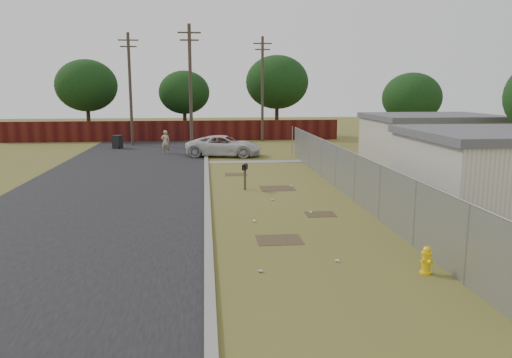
{
  "coord_description": "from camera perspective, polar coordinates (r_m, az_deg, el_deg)",
  "views": [
    {
      "loc": [
        -3.04,
        -19.78,
        4.67
      ],
      "look_at": [
        -1.06,
        -0.41,
        1.1
      ],
      "focal_mm": 35.0,
      "sensor_mm": 36.0,
      "label": 1
    }
  ],
  "objects": [
    {
      "name": "privacy_fence",
      "position": [
        45.03,
        -9.63,
        5.44
      ],
      "size": [
        30.0,
        0.12,
        1.8
      ],
      "primitive_type": "cube",
      "color": "#4B1510",
      "rests_on": "ground"
    },
    {
      "name": "houses",
      "position": [
        26.4,
        23.1,
        2.79
      ],
      "size": [
        9.3,
        17.24,
        3.1
      ],
      "color": "beige",
      "rests_on": "ground"
    },
    {
      "name": "ground",
      "position": [
        20.55,
        2.82,
        -2.76
      ],
      "size": [
        120.0,
        120.0,
        0.0
      ],
      "primitive_type": "plane",
      "color": "brown",
      "rests_on": "ground"
    },
    {
      "name": "pedestrian",
      "position": [
        36.4,
        -10.31,
        4.19
      ],
      "size": [
        0.66,
        0.47,
        1.69
      ],
      "primitive_type": "imported",
      "rotation": [
        0.0,
        0.0,
        3.26
      ],
      "color": "tan",
      "rests_on": "ground"
    },
    {
      "name": "chainlink_fence",
      "position": [
        22.04,
        10.49,
        0.1
      ],
      "size": [
        0.1,
        27.06,
        2.02
      ],
      "color": "gray",
      "rests_on": "ground"
    },
    {
      "name": "pickup_truck",
      "position": [
        34.54,
        -3.66,
        3.8
      ],
      "size": [
        5.53,
        3.33,
        1.44
      ],
      "primitive_type": "imported",
      "rotation": [
        0.0,
        0.0,
        1.38
      ],
      "color": "silver",
      "rests_on": "ground"
    },
    {
      "name": "utility_poles",
      "position": [
        40.45,
        -6.84,
        10.35
      ],
      "size": [
        12.6,
        8.24,
        9.0
      ],
      "color": "#45392E",
      "rests_on": "ground"
    },
    {
      "name": "scattered_litter",
      "position": [
        18.01,
        3.58,
        -4.53
      ],
      "size": [
        2.8,
        11.09,
        0.07
      ],
      "color": "silver",
      "rests_on": "ground"
    },
    {
      "name": "trash_bin",
      "position": [
        40.36,
        -15.55,
        4.12
      ],
      "size": [
        0.87,
        0.94,
        1.03
      ],
      "color": "black",
      "rests_on": "ground"
    },
    {
      "name": "street",
      "position": [
        28.46,
        -13.27,
        0.7
      ],
      "size": [
        15.1,
        60.0,
        0.12
      ],
      "color": "black",
      "rests_on": "ground"
    },
    {
      "name": "fire_hydrant",
      "position": [
        13.55,
        18.9,
        -8.79
      ],
      "size": [
        0.38,
        0.38,
        0.75
      ],
      "color": "yellow",
      "rests_on": "ground"
    },
    {
      "name": "mailbox",
      "position": [
        23.0,
        -1.28,
        1.14
      ],
      "size": [
        0.31,
        0.54,
        1.23
      ],
      "color": "#4E3B2D",
      "rests_on": "ground"
    },
    {
      "name": "horizon_trees",
      "position": [
        43.51,
        -0.73,
        10.34
      ],
      "size": [
        33.32,
        31.94,
        7.78
      ],
      "color": "#352417",
      "rests_on": "ground"
    }
  ]
}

